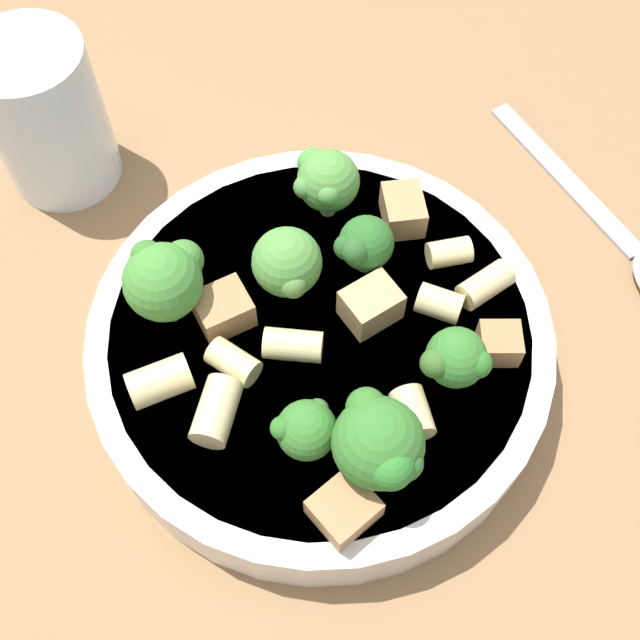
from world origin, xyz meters
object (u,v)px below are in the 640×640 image
rigatoni_5 (216,411)px  chicken_chunk_3 (371,305)px  broccoli_floret_0 (288,263)px  rigatoni_2 (293,345)px  chicken_chunk_2 (499,343)px  chicken_chunk_4 (223,309)px  rigatoni_0 (449,253)px  rigatoni_3 (412,414)px  broccoli_floret_3 (306,429)px  rigatoni_6 (233,362)px  rigatoni_7 (160,381)px  broccoli_floret_4 (381,444)px  rigatoni_1 (485,285)px  chicken_chunk_1 (344,508)px  rigatoni_4 (439,303)px  broccoli_floret_1 (364,245)px  pasta_bowl (320,344)px  broccoli_floret_2 (326,181)px  broccoli_floret_6 (164,279)px  chicken_chunk_0 (403,210)px  broccoli_floret_5 (456,359)px  drinking_glass (49,123)px

rigatoni_5 → chicken_chunk_3: bearing=-72.0°
broccoli_floret_0 → rigatoni_2: bearing=164.7°
chicken_chunk_2 → chicken_chunk_4: 0.13m
rigatoni_0 → rigatoni_3: size_ratio=0.97×
broccoli_floret_3 → rigatoni_2: broccoli_floret_3 is taller
rigatoni_6 → rigatoni_7: 0.03m
broccoli_floret_0 → broccoli_floret_4: broccoli_floret_4 is taller
broccoli_floret_4 → rigatoni_1: broccoli_floret_4 is taller
broccoli_floret_0 → broccoli_floret_3: bearing=166.9°
broccoli_floret_4 → rigatoni_6: broccoli_floret_4 is taller
broccoli_floret_0 → rigatoni_6: (-0.03, 0.04, -0.02)m
chicken_chunk_2 → chicken_chunk_3: (0.04, 0.05, 0.00)m
rigatoni_2 → chicken_chunk_1: (-0.08, 0.00, -0.00)m
rigatoni_4 → rigatoni_7: bearing=88.2°
broccoli_floret_1 → chicken_chunk_2: 0.08m
pasta_bowl → broccoli_floret_2: 0.08m
broccoli_floret_3 → rigatoni_2: bearing=-11.5°
broccoli_floret_3 → rigatoni_0: (0.07, -0.10, -0.01)m
broccoli_floret_2 → broccoli_floret_3: size_ratio=1.24×
pasta_bowl → broccoli_floret_6: 0.08m
pasta_bowl → chicken_chunk_4: 0.05m
broccoli_floret_3 → rigatoni_2: size_ratio=1.18×
chicken_chunk_3 → chicken_chunk_4: (0.02, 0.07, -0.00)m
rigatoni_6 → broccoli_floret_1: bearing=-67.0°
rigatoni_4 → rigatoni_1: bearing=-84.5°
broccoli_floret_0 → broccoli_floret_1: 0.04m
rigatoni_7 → chicken_chunk_3: (0.00, -0.10, 0.00)m
chicken_chunk_0 → rigatoni_7: bearing=110.4°
broccoli_floret_1 → broccoli_floret_5: size_ratio=0.97×
rigatoni_0 → chicken_chunk_3: size_ratio=0.83×
broccoli_floret_0 → broccoli_floret_5: size_ratio=1.11×
broccoli_floret_3 → rigatoni_4: size_ratio=1.51×
broccoli_floret_6 → chicken_chunk_1: size_ratio=1.83×
broccoli_floret_5 → rigatoni_0: 0.07m
broccoli_floret_6 → broccoli_floret_2: bearing=-70.8°
broccoli_floret_3 → rigatoni_7: size_ratio=1.15×
rigatoni_7 → chicken_chunk_1: size_ratio=1.12×
rigatoni_0 → chicken_chunk_2: bearing=-179.2°
broccoli_floret_5 → pasta_bowl: bearing=46.8°
broccoli_floret_3 → broccoli_floret_5: broccoli_floret_5 is taller
broccoli_floret_5 → rigatoni_2: size_ratio=1.29×
broccoli_floret_6 → drinking_glass: bearing=14.6°
rigatoni_5 → chicken_chunk_1: size_ratio=1.18×
drinking_glass → chicken_chunk_1: bearing=-163.1°
chicken_chunk_1 → chicken_chunk_2: chicken_chunk_2 is taller
rigatoni_6 → broccoli_floret_6: bearing=24.5°
broccoli_floret_4 → rigatoni_6: bearing=34.4°
broccoli_floret_3 → rigatoni_6: broccoli_floret_3 is taller
rigatoni_6 → chicken_chunk_4: chicken_chunk_4 is taller
broccoli_floret_2 → drinking_glass: (0.11, 0.13, -0.02)m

